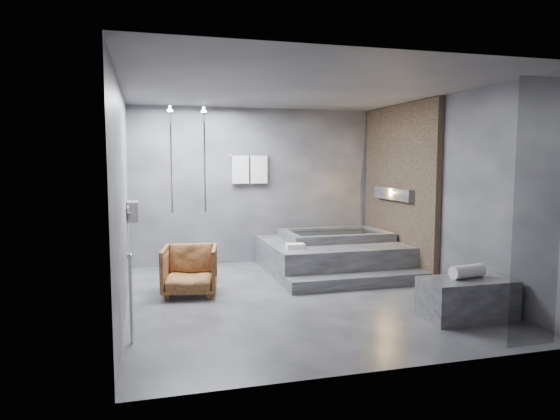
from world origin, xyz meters
name	(u,v)px	position (x,y,z in m)	size (l,w,h in m)	color
room	(319,170)	(0.40, 0.24, 1.73)	(5.00, 5.04, 2.82)	#2F2F32
tub_deck	(331,256)	(1.05, 1.45, 0.25)	(2.20, 2.00, 0.50)	#343437
tub_step	(360,281)	(1.05, 0.27, 0.09)	(2.20, 0.36, 0.18)	#343437
concrete_bench	(467,298)	(1.67, -1.40, 0.24)	(1.05, 0.58, 0.47)	#343336
driftwood_chair	(190,270)	(-1.41, 0.52, 0.34)	(0.73, 0.75, 0.69)	#462611
rolled_towel	(467,271)	(1.69, -1.36, 0.55)	(0.16, 0.16, 0.44)	white
deck_towel	(295,246)	(0.26, 0.94, 0.54)	(0.28, 0.21, 0.07)	silver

